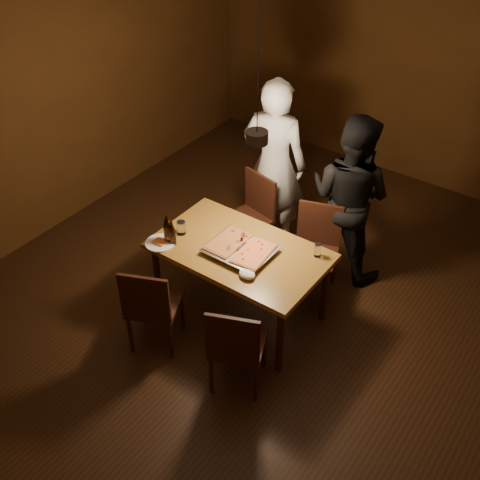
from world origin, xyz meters
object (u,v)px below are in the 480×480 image
Objects in this scene: pizza_tray at (240,250)px; beer_bottle_b at (172,233)px; dining_table at (240,256)px; chair_near_left at (150,301)px; diner_dark at (350,197)px; chair_far_right at (316,242)px; plate_slice at (160,243)px; chair_near_right at (236,341)px; diner_white at (274,164)px; beer_bottle_a at (167,229)px; chair_far_left at (253,209)px; pendant_lamp at (257,136)px.

pizza_tray is 2.38× the size of beer_bottle_b.
dining_table is 0.62m from beer_bottle_b.
chair_near_left is 0.33× the size of diner_dark.
chair_far_right is at bearing 63.86° from dining_table.
chair_near_right is at bearing -19.05° from plate_slice.
pizza_tray is 0.30× the size of diner_white.
dining_table is 0.87m from chair_near_left.
chair_near_right is 2.02× the size of beer_bottle_a.
pendant_lamp is (0.45, -0.62, 1.22)m from chair_far_left.
plate_slice is (-0.64, -0.31, -0.01)m from pizza_tray.
pendant_lamp is (0.54, 0.48, 0.90)m from beer_bottle_b.
chair_far_left is 1.80m from chair_near_right.
beer_bottle_a is at bearing -140.65° from pendant_lamp.
diner_dark is (0.85, 0.00, -0.07)m from diner_white.
chair_near_left is 0.55m from plate_slice.
dining_table is 0.89× the size of diner_dark.
dining_table is 0.67m from beer_bottle_a.
diner_white is (-0.77, 0.42, 0.37)m from chair_far_right.
plate_slice is 1.84m from diner_dark.
chair_far_right is 0.53m from diner_dark.
chair_near_right is (0.13, -1.46, 0.00)m from chair_far_right.
pendant_lamp reaches higher than dining_table.
plate_slice is at bearing 29.80° from chair_far_right.
beer_bottle_b reaches higher than pizza_tray.
chair_far_left is 1.61m from chair_near_left.
beer_bottle_b is at bearing 30.76° from chair_far_right.
beer_bottle_a is 1.05× the size of plate_slice.
chair_near_left reaches higher than pizza_tray.
plate_slice is at bearing 68.38° from diner_white.
chair_near_left and chair_near_right have the same top height.
dining_table is at bearing 26.08° from beer_bottle_a.
chair_far_right is 0.96× the size of pizza_tray.
chair_near_right reaches higher than plate_slice.
chair_far_right reaches higher than plate_slice.
diner_white is at bearing 67.44° from chair_near_left.
diner_white is (-0.06, 1.94, 0.37)m from chair_near_left.
chair_far_left is at bearing 81.34° from plate_slice.
chair_near_right is 0.86m from pizza_tray.
plate_slice is (-0.18, -1.17, 0.22)m from chair_far_left.
chair_far_right is 0.96× the size of chair_near_left.
chair_far_left is (-0.43, 0.82, -0.14)m from dining_table.
pendant_lamp reaches higher than chair_far_left.
dining_table is at bearing 28.38° from beer_bottle_b.
pendant_lamp reaches higher than chair_near_right.
pendant_lamp is (0.37, 0.99, 1.22)m from chair_near_left.
chair_near_left is 0.65m from beer_bottle_a.
pizza_tray is 2.02× the size of beer_bottle_a.
beer_bottle_a reaches higher than chair_near_left.
pizza_tray is at bearing 38.73° from chair_near_left.
plate_slice is (-0.09, -0.07, -0.11)m from beer_bottle_b.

